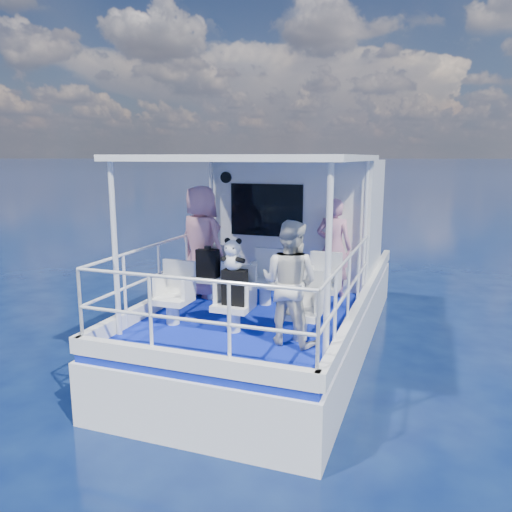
{
  "coord_description": "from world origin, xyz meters",
  "views": [
    {
      "loc": [
        2.38,
        -6.88,
        3.15
      ],
      "look_at": [
        0.06,
        -0.4,
        1.78
      ],
      "focal_mm": 35.0,
      "sensor_mm": 36.0,
      "label": 1
    }
  ],
  "objects_px": {
    "panda": "(233,254)",
    "backpack_center": "(235,287)",
    "passenger_port_fwd": "(201,242)",
    "passenger_stbd_aft": "(290,283)"
  },
  "relations": [
    {
      "from": "panda",
      "to": "backpack_center",
      "type": "bearing_deg",
      "value": 43.08
    },
    {
      "from": "passenger_stbd_aft",
      "to": "panda",
      "type": "height_order",
      "value": "passenger_stbd_aft"
    },
    {
      "from": "passenger_port_fwd",
      "to": "passenger_stbd_aft",
      "type": "height_order",
      "value": "passenger_port_fwd"
    },
    {
      "from": "passenger_stbd_aft",
      "to": "panda",
      "type": "bearing_deg",
      "value": 2.25
    },
    {
      "from": "backpack_center",
      "to": "panda",
      "type": "distance_m",
      "value": 0.43
    },
    {
      "from": "passenger_stbd_aft",
      "to": "passenger_port_fwd",
      "type": "bearing_deg",
      "value": -29.91
    },
    {
      "from": "passenger_stbd_aft",
      "to": "backpack_center",
      "type": "relative_size",
      "value": 3.31
    },
    {
      "from": "backpack_center",
      "to": "passenger_port_fwd",
      "type": "bearing_deg",
      "value": 128.85
    },
    {
      "from": "panda",
      "to": "passenger_port_fwd",
      "type": "bearing_deg",
      "value": 128.27
    },
    {
      "from": "backpack_center",
      "to": "panda",
      "type": "bearing_deg",
      "value": -136.92
    }
  ]
}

